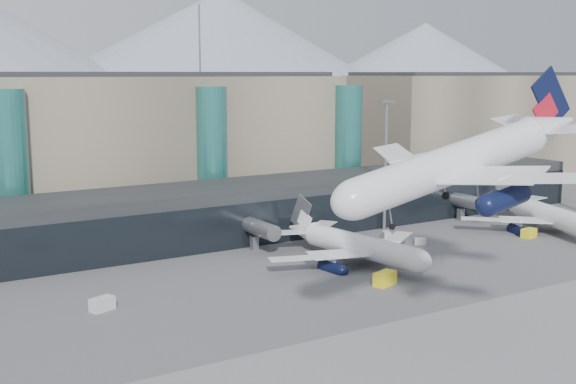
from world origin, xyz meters
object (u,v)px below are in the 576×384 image
Objects in this scene: hero_jet at (474,149)px; veh_g at (420,241)px; veh_c at (428,260)px; veh_e at (529,233)px; veh_h at (385,279)px; jet_parked_mid at (347,237)px; veh_d at (386,235)px; jet_parked_right at (541,207)px; veh_a at (102,304)px; lightmast_mid at (385,157)px.

hero_jet reaches higher than veh_g.
hero_jet is 12.05× the size of veh_c.
veh_h is (-42.94, -9.99, 0.14)m from veh_e.
jet_parked_mid reaches higher than veh_d.
hero_jet reaches higher than veh_e.
veh_d is at bearing 90.50° from veh_c.
hero_jet is 68.95m from jet_parked_right.
hero_jet is at bearing -121.65° from veh_h.
jet_parked_right is 17.67× the size of veh_g.
veh_d is 7.15m from veh_g.
veh_a is at bearing 146.24° from veh_h.
lightmast_mid is 19.50m from veh_g.
veh_g is at bearing 18.63° from veh_h.
veh_d is 0.67× the size of veh_h.
veh_d is at bearing 148.99° from veh_g.
veh_h is (38.79, -10.51, 0.13)m from veh_a.
veh_h is (4.92, 21.22, -21.30)m from hero_jet.
veh_g is (18.10, 2.13, -3.49)m from jet_parked_mid.
lightmast_mid is 27.87m from jet_parked_mid.
veh_d is (15.69, 8.86, -3.39)m from jet_parked_mid.
jet_parked_mid is at bearing 108.35° from jet_parked_right.
jet_parked_right is at bearing -79.99° from veh_d.
veh_c is (17.99, 26.19, -21.42)m from hero_jet.
veh_d is at bearing -9.06° from veh_a.
jet_parked_mid is 15.11m from veh_h.
lightmast_mid reaches higher than veh_a.
jet_parked_mid reaches higher than veh_e.
jet_parked_right is 33.47m from veh_d.
veh_d is at bearing 92.93° from jet_parked_right.
veh_h is (-24.20, -30.00, -13.41)m from lightmast_mid.
veh_d is at bearing -68.51° from jet_parked_mid.
hero_jet reaches higher than veh_h.
veh_d is (-4.93, -6.79, -13.72)m from lightmast_mid.
hero_jet is 50.98m from veh_g.
lightmast_mid is at bearing 122.00° from veh_e.
veh_a is 52.16m from veh_c.
veh_e is (18.74, -20.01, -13.55)m from lightmast_mid.
veh_a is at bearing 110.77° from jet_parked_right.
veh_a is (-33.88, 31.72, -21.43)m from hero_jet.
veh_g is (-29.66, 2.09, -3.80)m from jet_parked_right.
veh_a is 1.27× the size of veh_d.
jet_parked_right is 53.43m from veh_h.
hero_jet is at bearing -119.62° from lightmast_mid.
jet_parked_mid is at bearing -16.22° from veh_a.
lightmast_mid is 8.32× the size of veh_e.
veh_c is 30.28m from veh_e.
jet_parked_right reaches higher than veh_c.
veh_c is at bearing -27.49° from veh_a.
lightmast_mid is 32.88m from jet_parked_right.
hero_jet is 18.79× the size of veh_g.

